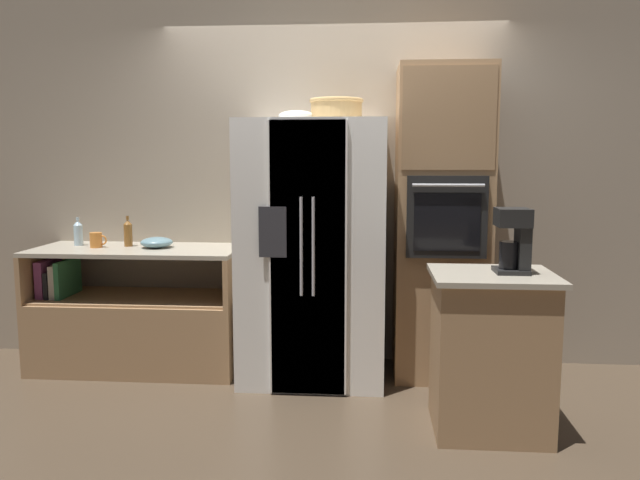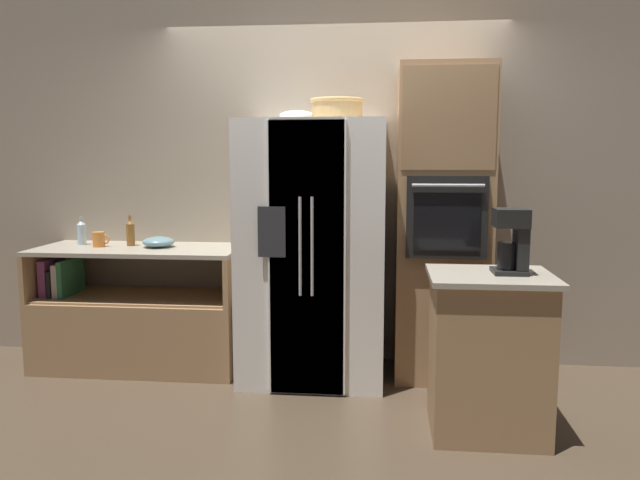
{
  "view_description": "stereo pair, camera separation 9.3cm",
  "coord_description": "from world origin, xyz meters",
  "px_view_note": "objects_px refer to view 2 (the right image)",
  "views": [
    {
      "loc": [
        0.29,
        -4.2,
        1.53
      ],
      "look_at": [
        -0.05,
        -0.03,
        0.98
      ],
      "focal_mm": 35.0,
      "sensor_mm": 36.0,
      "label": 1
    },
    {
      "loc": [
        0.38,
        -4.19,
        1.53
      ],
      "look_at": [
        -0.05,
        -0.03,
        0.98
      ],
      "focal_mm": 35.0,
      "sensor_mm": 36.0,
      "label": 2
    }
  ],
  "objects_px": {
    "mug": "(99,239)",
    "wall_oven": "(442,224)",
    "bottle_short": "(130,232)",
    "coffee_maker": "(514,238)",
    "refrigerator": "(314,251)",
    "wicker_basket": "(337,109)",
    "bottle_tall": "(82,232)",
    "fruit_bowl": "(297,116)",
    "mixing_bowl": "(158,242)"
  },
  "relations": [
    {
      "from": "mug",
      "to": "wall_oven",
      "type": "bearing_deg",
      "value": 0.69
    },
    {
      "from": "bottle_short",
      "to": "mug",
      "type": "bearing_deg",
      "value": -158.63
    },
    {
      "from": "mixing_bowl",
      "to": "coffee_maker",
      "type": "relative_size",
      "value": 0.64
    },
    {
      "from": "fruit_bowl",
      "to": "mixing_bowl",
      "type": "relative_size",
      "value": 1.1
    },
    {
      "from": "wall_oven",
      "to": "bottle_tall",
      "type": "bearing_deg",
      "value": 178.56
    },
    {
      "from": "bottle_short",
      "to": "mug",
      "type": "relative_size",
      "value": 1.79
    },
    {
      "from": "fruit_bowl",
      "to": "bottle_tall",
      "type": "height_order",
      "value": "fruit_bowl"
    },
    {
      "from": "bottle_tall",
      "to": "bottle_short",
      "type": "distance_m",
      "value": 0.39
    },
    {
      "from": "wicker_basket",
      "to": "bottle_tall",
      "type": "height_order",
      "value": "wicker_basket"
    },
    {
      "from": "mixing_bowl",
      "to": "bottle_short",
      "type": "bearing_deg",
      "value": 166.66
    },
    {
      "from": "wall_oven",
      "to": "mug",
      "type": "distance_m",
      "value": 2.48
    },
    {
      "from": "wicker_basket",
      "to": "bottle_tall",
      "type": "bearing_deg",
      "value": 177.27
    },
    {
      "from": "refrigerator",
      "to": "wall_oven",
      "type": "bearing_deg",
      "value": 6.91
    },
    {
      "from": "wicker_basket",
      "to": "mug",
      "type": "bearing_deg",
      "value": -179.83
    },
    {
      "from": "wicker_basket",
      "to": "bottle_tall",
      "type": "distance_m",
      "value": 2.12
    },
    {
      "from": "bottle_tall",
      "to": "mug",
      "type": "distance_m",
      "value": 0.21
    },
    {
      "from": "bottle_tall",
      "to": "mixing_bowl",
      "type": "height_order",
      "value": "bottle_tall"
    },
    {
      "from": "wall_oven",
      "to": "coffee_maker",
      "type": "xyz_separation_m",
      "value": [
        0.3,
        -0.9,
        0.02
      ]
    },
    {
      "from": "wall_oven",
      "to": "coffee_maker",
      "type": "height_order",
      "value": "wall_oven"
    },
    {
      "from": "bottle_short",
      "to": "wall_oven",
      "type": "bearing_deg",
      "value": -1.28
    },
    {
      "from": "bottle_short",
      "to": "coffee_maker",
      "type": "xyz_separation_m",
      "value": [
        2.57,
        -0.95,
        0.11
      ]
    },
    {
      "from": "fruit_bowl",
      "to": "bottle_short",
      "type": "relative_size",
      "value": 1.12
    },
    {
      "from": "mixing_bowl",
      "to": "wicker_basket",
      "type": "bearing_deg",
      "value": -0.9
    },
    {
      "from": "bottle_tall",
      "to": "mixing_bowl",
      "type": "xyz_separation_m",
      "value": [
        0.62,
        -0.07,
        -0.06
      ]
    },
    {
      "from": "wicker_basket",
      "to": "fruit_bowl",
      "type": "distance_m",
      "value": 0.28
    },
    {
      "from": "refrigerator",
      "to": "wicker_basket",
      "type": "distance_m",
      "value": 0.99
    },
    {
      "from": "coffee_maker",
      "to": "mug",
      "type": "bearing_deg",
      "value": 162.59
    },
    {
      "from": "wall_oven",
      "to": "bottle_tall",
      "type": "xyz_separation_m",
      "value": [
        -2.66,
        0.07,
        -0.1
      ]
    },
    {
      "from": "coffee_maker",
      "to": "refrigerator",
      "type": "bearing_deg",
      "value": 146.25
    },
    {
      "from": "wicker_basket",
      "to": "mug",
      "type": "height_order",
      "value": "wicker_basket"
    },
    {
      "from": "mug",
      "to": "coffee_maker",
      "type": "height_order",
      "value": "coffee_maker"
    },
    {
      "from": "bottle_short",
      "to": "coffee_maker",
      "type": "bearing_deg",
      "value": -20.31
    },
    {
      "from": "bottle_short",
      "to": "coffee_maker",
      "type": "distance_m",
      "value": 2.75
    },
    {
      "from": "wicker_basket",
      "to": "bottle_short",
      "type": "distance_m",
      "value": 1.77
    },
    {
      "from": "coffee_maker",
      "to": "bottle_tall",
      "type": "bearing_deg",
      "value": 161.89
    },
    {
      "from": "mug",
      "to": "mixing_bowl",
      "type": "xyz_separation_m",
      "value": [
        0.44,
        0.03,
        -0.02
      ]
    },
    {
      "from": "mixing_bowl",
      "to": "coffee_maker",
      "type": "xyz_separation_m",
      "value": [
        2.34,
        -0.9,
        0.17
      ]
    },
    {
      "from": "refrigerator",
      "to": "coffee_maker",
      "type": "bearing_deg",
      "value": -33.75
    },
    {
      "from": "refrigerator",
      "to": "wicker_basket",
      "type": "relative_size",
      "value": 4.83
    },
    {
      "from": "wall_oven",
      "to": "bottle_short",
      "type": "relative_size",
      "value": 9.55
    },
    {
      "from": "bottle_tall",
      "to": "coffee_maker",
      "type": "height_order",
      "value": "coffee_maker"
    },
    {
      "from": "refrigerator",
      "to": "mug",
      "type": "xyz_separation_m",
      "value": [
        -1.59,
        0.08,
        0.05
      ]
    },
    {
      "from": "wicker_basket",
      "to": "bottle_short",
      "type": "xyz_separation_m",
      "value": [
        -1.54,
        0.08,
        -0.88
      ]
    },
    {
      "from": "mug",
      "to": "refrigerator",
      "type": "bearing_deg",
      "value": -2.78
    },
    {
      "from": "bottle_tall",
      "to": "refrigerator",
      "type": "bearing_deg",
      "value": -5.61
    },
    {
      "from": "wicker_basket",
      "to": "coffee_maker",
      "type": "height_order",
      "value": "wicker_basket"
    },
    {
      "from": "wicker_basket",
      "to": "fruit_bowl",
      "type": "xyz_separation_m",
      "value": [
        -0.27,
        -0.01,
        -0.04
      ]
    },
    {
      "from": "wicker_basket",
      "to": "mixing_bowl",
      "type": "bearing_deg",
      "value": 179.1
    },
    {
      "from": "fruit_bowl",
      "to": "refrigerator",
      "type": "bearing_deg",
      "value": -31.59
    },
    {
      "from": "wicker_basket",
      "to": "bottle_short",
      "type": "relative_size",
      "value": 1.64
    }
  ]
}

